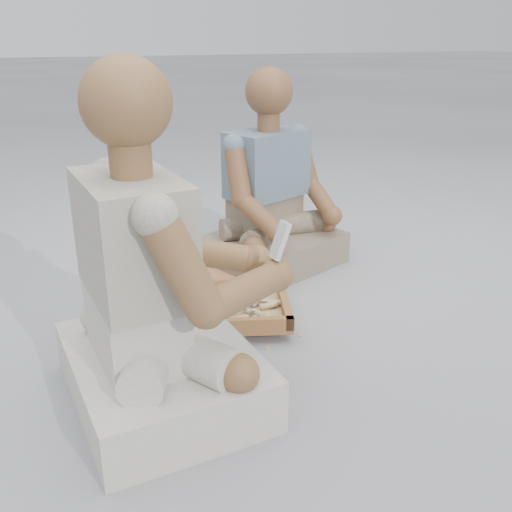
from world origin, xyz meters
name	(u,v)px	position (x,y,z in m)	size (l,w,h in m)	color
ground	(279,342)	(0.00, 0.00, 0.00)	(60.00, 60.00, 0.00)	#9C9CA1
carved_panel	(178,292)	(-0.23, 0.54, 0.02)	(0.56, 0.37, 0.04)	brown
tool_tray	(225,307)	(-0.12, 0.24, 0.06)	(0.60, 0.54, 0.06)	brown
chisel_0	(239,308)	(-0.08, 0.19, 0.07)	(0.14, 0.19, 0.02)	white
chisel_1	(254,290)	(0.04, 0.33, 0.07)	(0.18, 0.15, 0.02)	white
chisel_2	(233,291)	(-0.04, 0.36, 0.06)	(0.20, 0.12, 0.02)	white
chisel_3	(257,301)	(0.00, 0.21, 0.07)	(0.14, 0.19, 0.02)	white
chisel_4	(221,298)	(-0.12, 0.30, 0.07)	(0.09, 0.21, 0.02)	white
chisel_5	(271,303)	(0.05, 0.17, 0.08)	(0.20, 0.11, 0.02)	white
chisel_6	(244,300)	(-0.04, 0.24, 0.07)	(0.10, 0.21, 0.02)	white
chisel_7	(253,311)	(-0.04, 0.15, 0.06)	(0.09, 0.21, 0.02)	white
chisel_8	(263,306)	(0.00, 0.15, 0.07)	(0.22, 0.03, 0.02)	white
chisel_9	(220,300)	(-0.13, 0.29, 0.07)	(0.07, 0.22, 0.02)	white
chisel_10	(248,285)	(0.03, 0.36, 0.07)	(0.18, 0.16, 0.02)	white
chisel_11	(243,299)	(-0.04, 0.25, 0.07)	(0.22, 0.04, 0.02)	white
wood_chip_0	(150,351)	(-0.46, 0.12, 0.00)	(0.02, 0.01, 0.00)	tan
wood_chip_1	(263,276)	(0.20, 0.59, 0.00)	(0.02, 0.01, 0.00)	tan
wood_chip_2	(232,317)	(-0.09, 0.26, 0.00)	(0.02, 0.01, 0.00)	tan
wood_chip_3	(267,348)	(-0.06, -0.03, 0.00)	(0.02, 0.01, 0.00)	tan
wood_chip_4	(300,335)	(0.09, 0.01, 0.00)	(0.02, 0.01, 0.00)	tan
wood_chip_5	(215,298)	(-0.09, 0.45, 0.00)	(0.02, 0.01, 0.00)	tan
wood_chip_6	(224,292)	(-0.03, 0.49, 0.00)	(0.02, 0.01, 0.00)	tan
wood_chip_7	(190,331)	(-0.28, 0.21, 0.00)	(0.02, 0.01, 0.00)	tan
craftsman	(155,297)	(-0.49, -0.17, 0.35)	(0.70, 0.68, 1.02)	beige
companion	(272,203)	(0.30, 0.71, 0.31)	(0.72, 0.65, 0.93)	gray
mobile_phone	(280,240)	(-0.11, -0.21, 0.48)	(0.06, 0.05, 0.12)	silver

